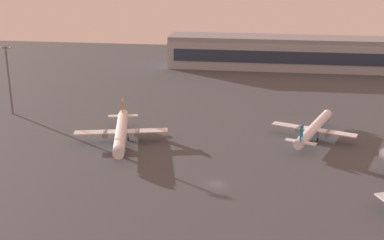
% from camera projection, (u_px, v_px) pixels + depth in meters
% --- Properties ---
extents(ground_plane, '(416.00, 416.00, 0.00)m').
position_uv_depth(ground_plane, '(217.00, 184.00, 135.35)').
color(ground_plane, '#424449').
extents(terminal_building, '(171.34, 22.40, 16.40)m').
position_uv_depth(terminal_building, '(335.00, 54.00, 264.55)').
color(terminal_building, '#9EA3AD').
rests_on(terminal_building, ground).
extents(airplane_far_stand, '(29.78, 37.99, 9.84)m').
position_uv_depth(airplane_far_stand, '(121.00, 132.00, 163.55)').
color(airplane_far_stand, silver).
rests_on(airplane_far_stand, ground).
extents(airplane_near_gate, '(27.13, 34.44, 9.15)m').
position_uv_depth(airplane_near_gate, '(314.00, 129.00, 167.12)').
color(airplane_near_gate, white).
rests_on(airplane_near_gate, ground).
extents(apron_light_east, '(4.80, 0.90, 25.70)m').
position_uv_depth(apron_light_east, '(9.00, 76.00, 189.39)').
color(apron_light_east, slate).
rests_on(apron_light_east, ground).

